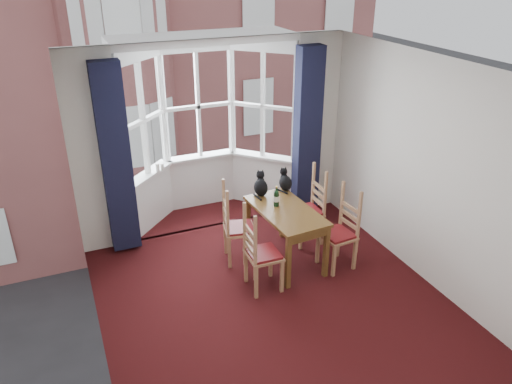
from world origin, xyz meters
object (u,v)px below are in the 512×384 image
cat_left (261,186)px  cat_right (285,181)px  chair_right_far (312,211)px  chair_right_near (343,234)px  chair_left_far (233,230)px  candle_short (162,167)px  wine_bottle (276,197)px  chair_left_near (257,256)px  dining_table (286,217)px  candle_tall (158,168)px

cat_left → cat_right: cat_left is taller
chair_right_far → chair_right_near: bearing=-85.1°
chair_left_far → candle_short: (-0.59, 1.42, 0.45)m
wine_bottle → candle_short: (-1.16, 1.55, 0.02)m
chair_left_far → candle_short: bearing=112.4°
chair_right_far → chair_left_near: bearing=-146.8°
chair_left_near → wine_bottle: bearing=48.2°
chair_left_far → chair_right_near: 1.46m
chair_right_near → wine_bottle: wine_bottle is taller
chair_right_near → candle_short: bearing=132.1°
chair_left_near → chair_right_near: bearing=2.7°
dining_table → candle_tall: (-1.31, 1.67, 0.27)m
cat_right → wine_bottle: size_ratio=1.16×
chair_left_near → candle_tall: candle_tall is taller
dining_table → candle_tall: candle_tall is taller
candle_tall → chair_left_near: bearing=-71.6°
chair_left_far → wine_bottle: wine_bottle is taller
chair_right_near → dining_table: bearing=149.5°
candle_tall → candle_short: bearing=21.8°
candle_tall → dining_table: bearing=-52.0°
cat_left → wine_bottle: bearing=-81.6°
candle_tall → candle_short: (0.08, 0.03, -0.01)m
dining_table → chair_right_far: bearing=29.5°
chair_right_far → candle_short: (-1.83, 1.36, 0.45)m
chair_left_far → cat_right: (0.90, 0.28, 0.43)m
wine_bottle → dining_table: bearing=-64.6°
chair_left_far → chair_right_far: 1.24m
cat_right → candle_tall: size_ratio=2.47×
chair_right_near → cat_right: bearing=112.9°
dining_table → chair_left_near: 0.77m
chair_right_near → wine_bottle: bearing=143.6°
wine_bottle → cat_left: bearing=98.4°
dining_table → chair_left_far: 0.73m
chair_left_far → chair_right_near: size_ratio=1.00×
chair_left_far → wine_bottle: bearing=-12.6°
candle_short → chair_left_near: bearing=-73.7°
cat_left → candle_tall: bearing=136.1°
cat_right → candle_short: (-1.49, 1.14, 0.02)m
cat_left → cat_right: (0.39, 0.02, -0.01)m
dining_table → wine_bottle: bearing=115.4°
dining_table → cat_right: size_ratio=3.87×
cat_left → candle_short: 1.60m
dining_table → chair_right_far: 0.71m
dining_table → wine_bottle: (-0.07, 0.15, 0.24)m
dining_table → chair_right_far: size_ratio=1.39×
cat_left → candle_tall: (-1.18, 1.13, 0.02)m
chair_left_far → cat_right: cat_right is taller
wine_bottle → candle_tall: 1.96m
chair_right_far → cat_right: 0.59m
chair_left_far → chair_right_near: bearing=-27.0°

